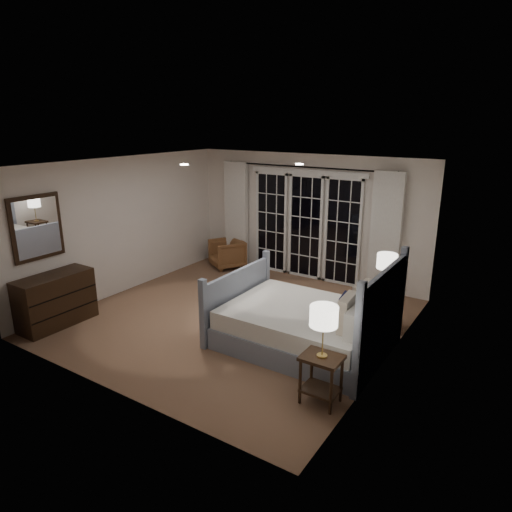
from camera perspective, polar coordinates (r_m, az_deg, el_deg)
The scene contains 20 objects.
floor at distance 7.57m, azimuth -2.64°, elevation -7.75°, with size 5.00×5.00×0.00m, color brown.
ceiling at distance 6.92m, azimuth -2.92°, elevation 11.43°, with size 5.00×5.00×0.00m, color white.
wall_left at distance 8.80m, azimuth -16.14°, elevation 3.71°, with size 0.02×5.00×2.50m, color white.
wall_right at distance 6.09m, azimuth 16.71°, elevation -2.07°, with size 0.02×5.00×2.50m, color white.
wall_back at distance 9.23m, azimuth 6.34°, elevation 4.86°, with size 5.00×0.02×2.50m, color white.
wall_front at distance 5.42m, azimuth -18.41°, elevation -4.58°, with size 5.00×0.02×2.50m, color white.
french_doors at distance 9.23m, azimuth 6.20°, elevation 3.84°, with size 2.50×0.04×2.20m.
curtain_rod at distance 8.99m, azimuth 6.26°, elevation 11.00°, with size 0.03×0.03×3.50m, color black.
curtain_left at distance 9.99m, azimuth -2.50°, elevation 5.27°, with size 0.55×0.10×2.25m, color white.
curtain_right at distance 8.55m, azimuth 15.87°, elevation 2.66°, with size 0.55×0.10×2.25m, color white.
downlight_a at distance 7.01m, azimuth 5.45°, elevation 11.36°, with size 0.12×0.12×0.01m, color white.
downlight_b at distance 6.98m, azimuth -8.96°, elevation 11.22°, with size 0.12×0.12×0.01m, color white.
bed at distance 6.59m, azimuth 6.29°, elevation -8.54°, with size 2.31×1.66×1.35m.
nightstand_left at distance 5.39m, azimuth 8.15°, elevation -14.22°, with size 0.45×0.36×0.59m.
nightstand_right at distance 7.38m, azimuth 15.64°, elevation -5.72°, with size 0.46×0.37×0.61m.
lamp_left at distance 5.07m, azimuth 8.48°, elevation -7.51°, with size 0.31×0.31×0.61m.
lamp_right at distance 7.16m, azimuth 16.06°, elevation -0.67°, with size 0.31×0.31×0.59m.
armchair at distance 10.00m, azimuth -3.63°, elevation 0.30°, with size 0.66×0.68×0.62m, color brown.
dresser at distance 7.85m, azimuth -23.76°, elevation -5.05°, with size 0.50×1.17×0.83m.
mirror at distance 7.73m, azimuth -25.72°, elevation 3.21°, with size 0.05×0.85×1.00m.
Camera 1 is at (4.04, -5.58, 3.15)m, focal length 32.00 mm.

